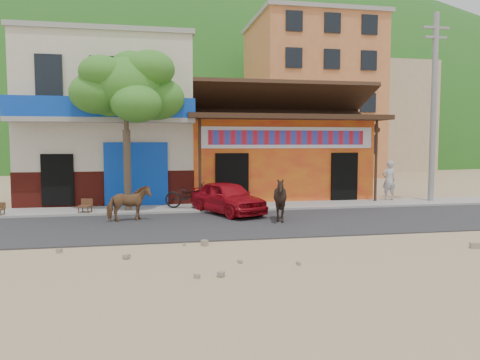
% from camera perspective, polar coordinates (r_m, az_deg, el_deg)
% --- Properties ---
extents(ground, '(120.00, 120.00, 0.00)m').
position_cam_1_polar(ground, '(13.05, 6.16, -7.13)').
color(ground, '#9E825B').
rests_on(ground, ground).
extents(road, '(60.00, 5.00, 0.04)m').
position_cam_1_polar(road, '(15.41, 3.40, -5.22)').
color(road, '#28282B').
rests_on(road, ground).
extents(sidewalk, '(60.00, 2.00, 0.12)m').
position_cam_1_polar(sidewalk, '(18.77, 0.73, -3.31)').
color(sidewalk, gray).
rests_on(sidewalk, ground).
extents(dance_club, '(8.00, 6.00, 3.60)m').
position_cam_1_polar(dance_club, '(22.96, 3.59, 2.49)').
color(dance_club, orange).
rests_on(dance_club, ground).
extents(cafe_building, '(7.00, 6.00, 7.00)m').
position_cam_1_polar(cafe_building, '(22.28, -15.53, 6.63)').
color(cafe_building, beige).
rests_on(cafe_building, ground).
extents(apartment_front, '(9.00, 9.00, 12.00)m').
position_cam_1_polar(apartment_front, '(38.54, 8.50, 9.55)').
color(apartment_front, '#CC723F').
rests_on(apartment_front, ground).
extents(apartment_rear, '(8.00, 8.00, 10.00)m').
position_cam_1_polar(apartment_rear, '(47.56, 16.38, 7.27)').
color(apartment_rear, tan).
rests_on(apartment_rear, ground).
extents(hillside, '(100.00, 40.00, 24.00)m').
position_cam_1_polar(hillside, '(82.82, -8.51, 11.05)').
color(hillside, '#194C14').
rests_on(hillside, ground).
extents(tree, '(3.00, 3.00, 6.00)m').
position_cam_1_polar(tree, '(18.03, -13.67, 5.98)').
color(tree, '#2D721E').
rests_on(tree, sidewalk).
extents(utility_pole, '(0.24, 0.24, 8.00)m').
position_cam_1_polar(utility_pole, '(21.85, 22.53, 8.12)').
color(utility_pole, gray).
rests_on(utility_pole, sidewalk).
extents(cow_tan, '(1.53, 1.03, 1.18)m').
position_cam_1_polar(cow_tan, '(15.93, -13.41, -2.80)').
color(cow_tan, brown).
rests_on(cow_tan, road).
extents(cow_dark, '(1.75, 1.71, 1.46)m').
position_cam_1_polar(cow_dark, '(15.49, 4.95, -2.37)').
color(cow_dark, black).
rests_on(cow_dark, road).
extents(red_car, '(2.73, 3.80, 1.20)m').
position_cam_1_polar(red_car, '(17.09, -1.54, -2.14)').
color(red_car, '#A00B16').
rests_on(red_car, road).
extents(scooter, '(2.01, 1.20, 1.00)m').
position_cam_1_polar(scooter, '(18.03, -6.20, -1.88)').
color(scooter, black).
rests_on(scooter, sidewalk).
extents(pedestrian, '(0.63, 0.42, 1.73)m').
position_cam_1_polar(pedestrian, '(21.64, 17.70, -0.02)').
color(pedestrian, '#BABABA').
rests_on(pedestrian, sidewalk).
extents(cafe_chair_left, '(0.52, 0.52, 0.91)m').
position_cam_1_polar(cafe_chair_left, '(17.77, -18.38, -2.32)').
color(cafe_chair_left, '#50271A').
rests_on(cafe_chair_left, sidewalk).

